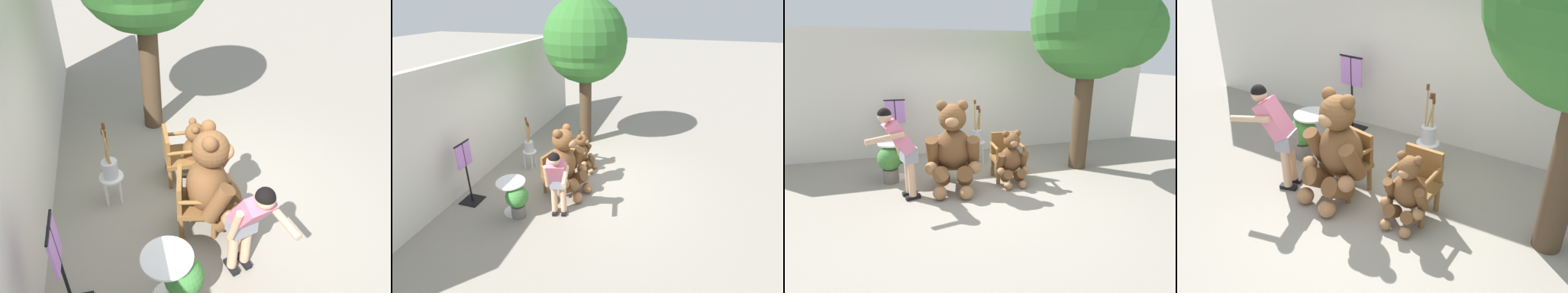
% 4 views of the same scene
% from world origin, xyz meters
% --- Properties ---
extents(ground_plane, '(60.00, 60.00, 0.00)m').
position_xyz_m(ground_plane, '(0.00, 0.00, 0.00)').
color(ground_plane, gray).
extents(back_wall, '(10.00, 0.16, 2.80)m').
position_xyz_m(back_wall, '(0.00, 2.40, 1.40)').
color(back_wall, silver).
rests_on(back_wall, ground).
extents(wooden_chair_left, '(0.66, 0.63, 0.86)m').
position_xyz_m(wooden_chair_left, '(-0.50, 0.43, 0.46)').
color(wooden_chair_left, brown).
rests_on(wooden_chair_left, ground).
extents(wooden_chair_right, '(0.58, 0.55, 0.86)m').
position_xyz_m(wooden_chair_right, '(0.52, 0.43, 0.46)').
color(wooden_chair_right, brown).
rests_on(wooden_chair_right, ground).
extents(teddy_bear_large, '(0.96, 0.96, 1.55)m').
position_xyz_m(teddy_bear_large, '(-0.54, 0.16, 0.76)').
color(teddy_bear_large, brown).
rests_on(teddy_bear_large, ground).
extents(teddy_bear_small, '(0.59, 0.57, 0.99)m').
position_xyz_m(teddy_bear_small, '(0.52, 0.13, 0.49)').
color(teddy_bear_small, brown).
rests_on(teddy_bear_small, ground).
extents(person_visitor, '(0.76, 0.61, 1.51)m').
position_xyz_m(person_visitor, '(-1.39, 0.01, 0.90)').
color(person_visitor, black).
rests_on(person_visitor, ground).
extents(white_stool, '(0.34, 0.34, 0.46)m').
position_xyz_m(white_stool, '(0.22, 1.44, 0.36)').
color(white_stool, white).
rests_on(white_stool, ground).
extents(brush_bucket, '(0.22, 0.22, 0.91)m').
position_xyz_m(brush_bucket, '(0.22, 1.44, 0.64)').
color(brush_bucket, silver).
rests_on(brush_bucket, white_stool).
extents(round_side_table, '(0.56, 0.56, 0.72)m').
position_xyz_m(round_side_table, '(-1.52, 0.93, 0.45)').
color(round_side_table, white).
rests_on(round_side_table, ground).
extents(potted_plant, '(0.44, 0.44, 0.68)m').
position_xyz_m(potted_plant, '(-1.60, 0.77, 0.40)').
color(potted_plant, slate).
rests_on(potted_plant, ground).
extents(clothing_display_stand, '(0.44, 0.40, 1.36)m').
position_xyz_m(clothing_display_stand, '(-1.45, 1.96, 0.72)').
color(clothing_display_stand, black).
rests_on(clothing_display_stand, ground).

